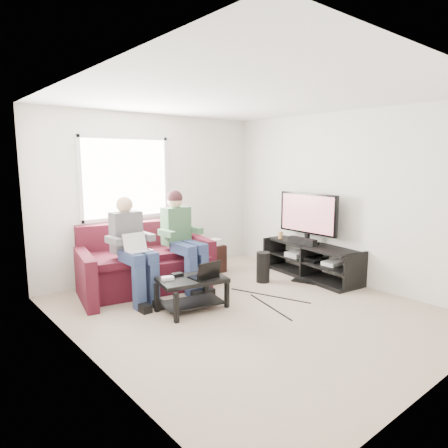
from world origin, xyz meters
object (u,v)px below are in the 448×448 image
(coffee_table, at_px, (192,286))
(subwoofer, at_px, (263,267))
(end_table, at_px, (214,257))
(tv_stand, at_px, (311,263))
(tv, at_px, (308,215))
(sofa, at_px, (146,265))

(coffee_table, height_order, subwoofer, subwoofer)
(coffee_table, distance_m, end_table, 1.75)
(coffee_table, relative_size, subwoofer, 1.94)
(coffee_table, bearing_deg, tv_stand, -2.12)
(tv_stand, height_order, subwoofer, tv_stand)
(coffee_table, relative_size, tv_stand, 0.54)
(end_table, bearing_deg, tv, -49.42)
(sofa, bearing_deg, end_table, 0.71)
(tv_stand, bearing_deg, subwoofer, 157.21)
(subwoofer, xyz_separation_m, end_table, (-0.22, 0.94, 0.02))
(tv_stand, bearing_deg, tv, 91.47)
(coffee_table, relative_size, end_table, 1.64)
(sofa, bearing_deg, coffee_table, -89.58)
(sofa, xyz_separation_m, coffee_table, (0.01, -1.16, -0.04))
(tv_stand, xyz_separation_m, tv, (-0.00, 0.10, 0.76))
(tv_stand, bearing_deg, end_table, 128.33)
(subwoofer, bearing_deg, tv, -16.27)
(tv, relative_size, subwoofer, 2.33)
(coffee_table, xyz_separation_m, tv, (2.28, 0.02, 0.70))
(tv, bearing_deg, coffee_table, -179.62)
(sofa, relative_size, subwoofer, 4.66)
(subwoofer, bearing_deg, sofa, 148.86)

